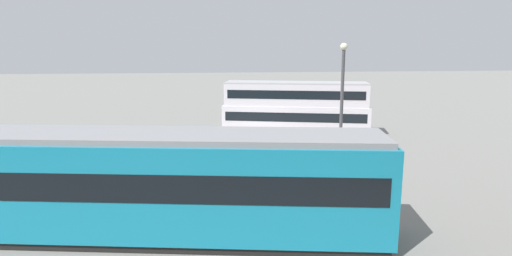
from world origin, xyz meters
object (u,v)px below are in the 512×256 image
at_px(double_decker_bus, 295,108).
at_px(tram_yellow, 152,184).
at_px(street_lamp, 342,99).
at_px(info_sign, 140,142).
at_px(pedestrian_near_railing, 167,145).

distance_m(double_decker_bus, tram_yellow, 17.89).
bearing_deg(street_lamp, info_sign, -4.41).
bearing_deg(pedestrian_near_railing, double_decker_bus, -142.90).
distance_m(tram_yellow, pedestrian_near_railing, 9.40).
height_order(pedestrian_near_railing, info_sign, info_sign).
xyz_separation_m(double_decker_bus, info_sign, (9.66, 9.17, -0.17)).
bearing_deg(double_decker_bus, tram_yellow, 62.47).
bearing_deg(pedestrian_near_railing, tram_yellow, 92.06).
relative_size(double_decker_bus, pedestrian_near_railing, 6.14).
distance_m(pedestrian_near_railing, info_sign, 2.97).
bearing_deg(tram_yellow, pedestrian_near_railing, -87.94).
xyz_separation_m(tram_yellow, info_sign, (1.40, -6.70, -0.05)).
relative_size(tram_yellow, pedestrian_near_railing, 9.09).
bearing_deg(info_sign, street_lamp, 175.59).
xyz_separation_m(tram_yellow, pedestrian_near_railing, (0.34, -9.36, -0.86)).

